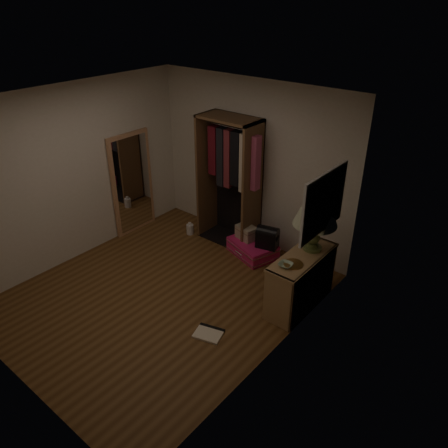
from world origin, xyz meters
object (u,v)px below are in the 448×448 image
Objects in this scene: pink_suitcase at (253,248)px; open_wardrobe at (232,170)px; black_bag at (268,237)px; table_lamp at (316,214)px; white_jug at (190,229)px; console_bookshelf at (302,278)px; floor_mirror at (132,183)px; train_case at (246,232)px.

open_wardrobe is at bearing -179.82° from pink_suitcase.
pink_suitcase is 0.38m from black_bag.
table_lamp is at bearing -0.31° from pink_suitcase.
white_jug is at bearing -153.88° from open_wardrobe.
open_wardrobe is 5.71× the size of black_bag.
open_wardrobe is 1.15m from black_bag.
console_bookshelf is 3.27m from floor_mirror.
floor_mirror reaches higher than train_case.
console_bookshelf reaches higher than white_jug.
table_lamp is (1.34, -0.40, 0.93)m from train_case.
train_case is 0.40m from black_bag.
table_lamp is (1.75, -0.55, 0.04)m from open_wardrobe.
floor_mirror is 2.07m from train_case.
pink_suitcase is at bearing 7.08° from white_jug.
train_case is at bearing 166.04° from black_bag.
table_lamp is at bearing 88.54° from console_bookshelf.
console_bookshelf is 1.52× the size of table_lamp.
console_bookshelf reaches higher than black_bag.
pink_suitcase is 0.27m from train_case.
floor_mirror is 1.22m from white_jug.
floor_mirror is 7.96× the size of white_jug.
floor_mirror is at bearing -149.26° from train_case.
table_lamp reaches higher than train_case.
floor_mirror is 2.42m from black_bag.
black_bag reaches higher than train_case.
console_bookshelf is 2.45m from white_jug.
console_bookshelf reaches higher than train_case.
pink_suitcase is (2.05, 0.60, -0.74)m from floor_mirror.
open_wardrobe reaches higher than pink_suitcase.
train_case is at bearing -19.92° from open_wardrobe.
black_bag is (0.80, -0.15, -0.82)m from open_wardrobe.
train_case is at bearing -171.88° from pink_suitcase.
open_wardrobe reaches higher than floor_mirror.
floor_mirror reaches higher than pink_suitcase.
black_bag is 0.49× the size of table_lamp.
open_wardrobe is 2.38× the size of pink_suitcase.
pink_suitcase is at bearing 154.78° from console_bookshelf.
console_bookshelf is 2.06m from open_wardrobe.
black_bag is at bearing 15.19° from floor_mirror.
console_bookshelf is at bearing -22.76° from open_wardrobe.
pink_suitcase is 1.22m from white_jug.
train_case is 0.49× the size of table_lamp.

